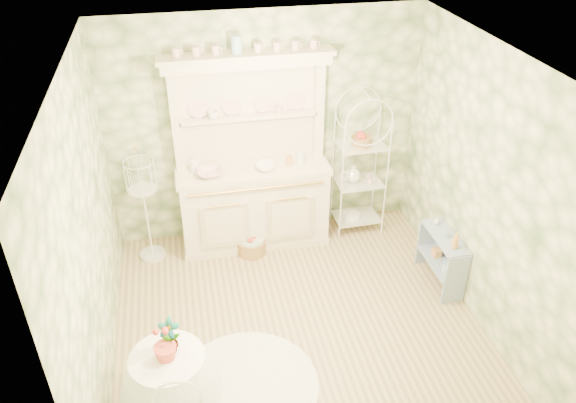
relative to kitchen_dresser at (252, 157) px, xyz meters
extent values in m
plane|color=tan|center=(0.20, -1.52, -1.15)|extent=(3.60, 3.60, 0.00)
plane|color=white|center=(0.20, -1.52, 1.56)|extent=(3.60, 3.60, 0.00)
plane|color=#ECE7BF|center=(-1.60, -1.52, 0.21)|extent=(3.60, 3.60, 0.00)
plane|color=#ECE7BF|center=(2.00, -1.52, 0.21)|extent=(3.60, 3.60, 0.00)
plane|color=#ECE7BF|center=(0.20, 0.28, 0.21)|extent=(3.60, 3.60, 0.00)
plane|color=#ECE7BF|center=(0.20, -3.32, 0.21)|extent=(3.60, 3.60, 0.00)
cube|color=white|center=(0.00, 0.00, 0.00)|extent=(1.87, 0.61, 2.29)
cube|color=white|center=(1.29, 0.02, -0.22)|extent=(0.59, 0.43, 1.86)
cube|color=#889BB7|center=(1.87, -1.20, -0.87)|extent=(0.32, 0.67, 0.56)
cylinder|color=white|center=(-1.06, -2.39, -0.80)|extent=(0.73, 0.73, 0.68)
cube|color=white|center=(-1.24, -0.08, -0.47)|extent=(0.32, 0.32, 1.35)
cylinder|color=#A57C48|center=(-0.08, -0.26, -1.03)|extent=(0.45, 0.45, 0.23)
cylinder|color=white|center=(-0.42, -2.19, -1.14)|extent=(1.55, 1.55, 0.01)
imported|color=white|center=(-0.49, -0.10, -0.13)|extent=(0.30, 0.30, 0.07)
imported|color=white|center=(0.14, -0.08, -0.13)|extent=(0.28, 0.28, 0.07)
imported|color=white|center=(-0.39, 0.14, 0.47)|extent=(0.14, 0.14, 0.09)
imported|color=white|center=(0.34, 0.15, 0.47)|extent=(0.09, 0.09, 0.09)
imported|color=#3F7238|center=(-1.01, -2.34, -0.30)|extent=(0.19, 0.14, 0.33)
imported|color=#D08C43|center=(1.86, -1.41, -0.46)|extent=(0.07, 0.07, 0.18)
imported|color=#8ABFD3|center=(1.85, -1.21, -0.49)|extent=(0.06, 0.06, 0.10)
imported|color=silver|center=(1.86, -0.97, -0.50)|extent=(0.08, 0.08, 0.09)
camera|label=1|loc=(-0.75, -5.58, 2.93)|focal=35.00mm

